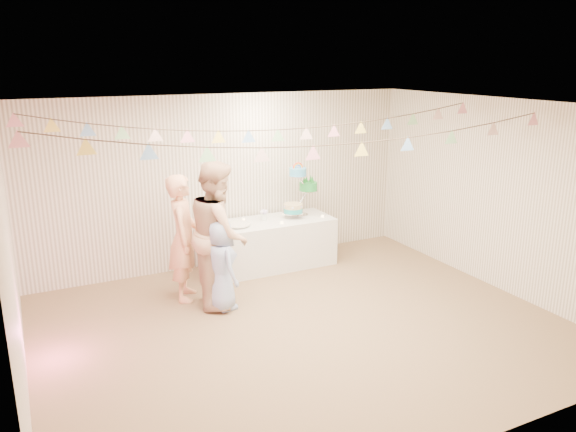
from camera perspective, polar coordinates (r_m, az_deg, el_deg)
name	(u,v)px	position (r m, az deg, el deg)	size (l,w,h in m)	color
floor	(303,327)	(6.83, 1.51, -11.18)	(6.00, 6.00, 0.00)	brown
ceiling	(304,106)	(6.11, 1.68, 11.11)	(6.00, 6.00, 0.00)	white
back_wall	(226,181)	(8.57, -6.27, 3.56)	(6.00, 6.00, 0.00)	silver
front_wall	(460,307)	(4.44, 17.07, -8.80)	(6.00, 6.00, 0.00)	silver
left_wall	(10,264)	(5.67, -26.37, -4.39)	(5.00, 5.00, 0.00)	silver
right_wall	(498,195)	(8.16, 20.57, 2.02)	(5.00, 5.00, 0.00)	silver
table	(270,244)	(8.58, -1.86, -2.82)	(1.94, 0.78, 0.73)	silver
cake_stand	(300,190)	(8.65, 1.27, 2.70)	(0.71, 0.42, 0.79)	silver
cake_bottom	(293,211)	(8.60, 0.56, 0.52)	(0.31, 0.31, 0.15)	teal
cake_middle	(308,190)	(8.82, 2.04, 2.69)	(0.27, 0.27, 0.22)	#1D8533
cake_top_tier	(298,176)	(8.54, 1.02, 4.13)	(0.25, 0.25, 0.19)	#3F96C6
platter	(237,224)	(8.22, -5.16, -0.83)	(0.38, 0.38, 0.02)	white
posy	(264,214)	(8.46, -2.46, 0.24)	(0.15, 0.15, 0.17)	white
person_adult_a	(184,238)	(7.44, -10.55, -2.18)	(0.61, 0.40, 1.68)	#F7AC81
person_adult_b	(219,233)	(7.22, -7.07, -1.75)	(0.91, 0.71, 1.88)	tan
person_child	(221,265)	(7.12, -6.78, -4.97)	(0.57, 0.37, 1.17)	#92A2CE
bunting_back	(263,120)	(7.12, -2.55, 9.73)	(5.60, 1.10, 0.40)	pink
bunting_front	(313,134)	(5.97, 2.57, 8.29)	(5.60, 0.90, 0.36)	#72A5E5
tealight_0	(223,229)	(8.05, -6.63, -1.34)	(0.04, 0.04, 0.03)	#FFD88C
tealight_1	(244,220)	(8.50, -4.54, -0.37)	(0.04, 0.04, 0.03)	#FFD88C
tealight_2	(282,223)	(8.32, -0.63, -0.67)	(0.04, 0.04, 0.03)	#FFD88C
tealight_3	(284,214)	(8.81, -0.41, 0.25)	(0.04, 0.04, 0.03)	#FFD88C
tealight_4	(323,216)	(8.68, 3.54, -0.01)	(0.04, 0.04, 0.03)	#FFD88C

